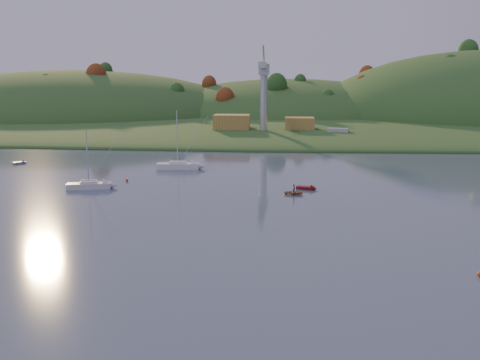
# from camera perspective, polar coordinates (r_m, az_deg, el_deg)

# --- Properties ---
(ground) EXTENTS (500.00, 500.00, 0.00)m
(ground) POSITION_cam_1_polar(r_m,az_deg,el_deg) (47.35, -5.63, -12.19)
(ground) COLOR #3B4660
(ground) RESTS_ON ground
(far_shore) EXTENTS (620.00, 220.00, 1.50)m
(far_shore) POSITION_cam_1_polar(r_m,az_deg,el_deg) (273.59, 2.98, 6.97)
(far_shore) COLOR #285120
(far_shore) RESTS_ON ground
(shore_slope) EXTENTS (640.00, 150.00, 7.00)m
(shore_slope) POSITION_cam_1_polar(r_m,az_deg,el_deg) (208.82, 2.44, 5.77)
(shore_slope) COLOR #285120
(shore_slope) RESTS_ON ground
(hill_left) EXTENTS (170.00, 140.00, 44.00)m
(hill_left) POSITION_cam_1_polar(r_m,az_deg,el_deg) (262.54, -17.40, 6.33)
(hill_left) COLOR #285120
(hill_left) RESTS_ON ground
(hill_center) EXTENTS (140.00, 120.00, 36.00)m
(hill_center) POSITION_cam_1_polar(r_m,az_deg,el_deg) (253.52, 5.12, 6.64)
(hill_center) COLOR #285120
(hill_center) RESTS_ON ground
(hillside_trees) EXTENTS (280.00, 50.00, 32.00)m
(hillside_trees) POSITION_cam_1_polar(r_m,az_deg,el_deg) (228.73, 2.64, 6.22)
(hillside_trees) COLOR #284C1B
(hillside_trees) RESTS_ON ground
(wharf) EXTENTS (42.00, 16.00, 2.40)m
(wharf) POSITION_cam_1_polar(r_m,az_deg,el_deg) (165.77, 3.59, 4.85)
(wharf) COLOR slate
(wharf) RESTS_ON ground
(shed_west) EXTENTS (11.00, 8.00, 4.80)m
(shed_west) POSITION_cam_1_polar(r_m,az_deg,el_deg) (167.18, -0.88, 6.16)
(shed_west) COLOR olive
(shed_west) RESTS_ON wharf
(shed_east) EXTENTS (9.00, 7.00, 4.00)m
(shed_east) POSITION_cam_1_polar(r_m,az_deg,el_deg) (167.51, 6.37, 5.97)
(shed_east) COLOR olive
(shed_east) RESTS_ON wharf
(dock_crane) EXTENTS (3.20, 28.00, 20.30)m
(dock_crane) POSITION_cam_1_polar(r_m,az_deg,el_deg) (161.35, 2.55, 10.38)
(dock_crane) COLOR #B7B7BC
(dock_crane) RESTS_ON wharf
(sailboat_near) EXTENTS (8.84, 3.28, 12.01)m
(sailboat_near) POSITION_cam_1_polar(r_m,az_deg,el_deg) (110.58, -6.64, 1.56)
(sailboat_near) COLOR silver
(sailboat_near) RESTS_ON ground
(sailboat_far) EXTENTS (7.55, 3.69, 10.06)m
(sailboat_far) POSITION_cam_1_polar(r_m,az_deg,el_deg) (93.80, -15.82, -0.51)
(sailboat_far) COLOR silver
(sailboat_far) RESTS_ON ground
(canoe) EXTENTS (3.09, 2.22, 0.63)m
(canoe) POSITION_cam_1_polar(r_m,az_deg,el_deg) (86.29, 5.78, -1.36)
(canoe) COLOR #9D7656
(canoe) RESTS_ON ground
(paddler) EXTENTS (0.35, 0.53, 1.44)m
(paddler) POSITION_cam_1_polar(r_m,az_deg,el_deg) (86.20, 5.78, -1.09)
(paddler) COLOR black
(paddler) RESTS_ON ground
(red_tender) EXTENTS (3.69, 2.29, 1.19)m
(red_tender) POSITION_cam_1_polar(r_m,az_deg,el_deg) (90.42, 7.40, -0.87)
(red_tender) COLOR #5B0D0D
(red_tender) RESTS_ON ground
(grey_dinghy) EXTENTS (2.91, 3.04, 1.15)m
(grey_dinghy) POSITION_cam_1_polar(r_m,az_deg,el_deg) (126.17, -22.26, 1.73)
(grey_dinghy) COLOR slate
(grey_dinghy) RESTS_ON ground
(work_vessel) EXTENTS (15.08, 7.89, 3.69)m
(work_vessel) POSITION_cam_1_polar(r_m,az_deg,el_deg) (162.56, 10.37, 4.62)
(work_vessel) COLOR slate
(work_vessel) RESTS_ON ground
(buoy_0) EXTENTS (0.50, 0.50, 0.50)m
(buoy_0) POSITION_cam_1_polar(r_m,az_deg,el_deg) (56.05, 24.21, -9.14)
(buoy_0) COLOR #EF400C
(buoy_0) RESTS_ON ground
(buoy_1) EXTENTS (0.50, 0.50, 0.50)m
(buoy_1) POSITION_cam_1_polar(r_m,az_deg,el_deg) (95.56, -14.76, -0.51)
(buoy_1) COLOR #EF400C
(buoy_1) RESTS_ON ground
(buoy_2) EXTENTS (0.50, 0.50, 0.50)m
(buoy_2) POSITION_cam_1_polar(r_m,az_deg,el_deg) (99.06, -11.97, 0.01)
(buoy_2) COLOR #EF400C
(buoy_2) RESTS_ON ground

